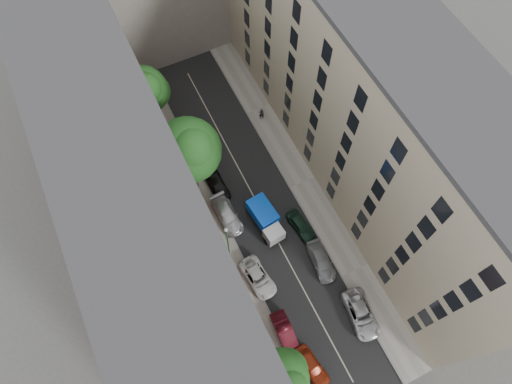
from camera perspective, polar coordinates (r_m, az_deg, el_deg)
ground at (r=48.82m, az=0.12°, el=-1.33°), size 120.00×120.00×0.00m
road_surface at (r=48.81m, az=0.12°, el=-1.33°), size 8.00×44.00×0.02m
sidewalk_left at (r=48.02m, az=-5.81°, el=-3.88°), size 3.00×44.00×0.15m
sidewalk_right at (r=50.07m, az=5.79°, el=1.19°), size 3.00×44.00×0.15m
building_left at (r=38.98m, az=-14.56°, el=-1.41°), size 8.00×44.00×20.00m
building_right at (r=43.84m, az=13.40°, el=10.01°), size 8.00×44.00×20.00m
tarp_truck at (r=46.64m, az=1.22°, el=-3.43°), size 2.49×5.22×2.32m
car_left_0 at (r=43.98m, az=6.97°, el=-20.79°), size 2.22×4.23×1.37m
car_left_1 at (r=44.16m, az=3.67°, el=-17.16°), size 1.66×4.23×1.37m
car_left_2 at (r=45.26m, az=0.22°, el=-10.65°), size 2.62×4.82×1.28m
car_left_3 at (r=47.55m, az=-3.68°, el=-2.87°), size 2.19×4.98×1.42m
car_left_4 at (r=49.19m, az=-4.88°, el=0.98°), size 1.82×4.21×1.42m
car_left_5 at (r=51.94m, az=-7.22°, el=5.79°), size 1.66×4.04×1.30m
car_right_0 at (r=45.46m, az=12.98°, el=-14.66°), size 2.94×5.27×1.39m
car_right_1 at (r=46.19m, az=8.16°, el=-8.59°), size 2.24×4.58×1.28m
car_right_2 at (r=47.27m, az=5.63°, el=-4.20°), size 2.01×3.99×1.30m
tree_near at (r=37.95m, az=3.08°, el=-22.51°), size 5.11×4.81×9.11m
tree_mid at (r=43.93m, az=-8.27°, el=5.01°), size 6.54×6.44×10.57m
tree_far at (r=50.01m, az=-13.75°, el=12.02°), size 5.51×5.27×9.20m
lamp_post at (r=42.72m, az=-3.61°, el=-5.96°), size 0.36×0.36×6.69m
pedestrian at (r=53.59m, az=0.69°, el=9.74°), size 0.70×0.58×1.64m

